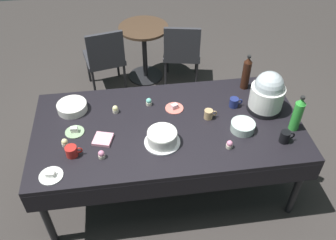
% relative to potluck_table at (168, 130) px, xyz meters
% --- Properties ---
extents(ground, '(9.00, 9.00, 0.00)m').
position_rel_potluck_table_xyz_m(ground, '(0.00, 0.00, -0.69)').
color(ground, '#383330').
extents(potluck_table, '(2.20, 1.10, 0.75)m').
position_rel_potluck_table_xyz_m(potluck_table, '(0.00, 0.00, 0.00)').
color(potluck_table, black).
rests_on(potluck_table, ground).
extents(frosted_layer_cake, '(0.28, 0.28, 0.11)m').
position_rel_potluck_table_xyz_m(frosted_layer_cake, '(-0.07, -0.20, 0.12)').
color(frosted_layer_cake, silver).
rests_on(frosted_layer_cake, potluck_table).
extents(slow_cooker, '(0.29, 0.29, 0.37)m').
position_rel_potluck_table_xyz_m(slow_cooker, '(0.85, 0.08, 0.23)').
color(slow_cooker, black).
rests_on(slow_cooker, potluck_table).
extents(glass_salad_bowl, '(0.19, 0.19, 0.07)m').
position_rel_potluck_table_xyz_m(glass_salad_bowl, '(0.59, -0.14, 0.10)').
color(glass_salad_bowl, '#B2C6BC').
rests_on(glass_salad_bowl, potluck_table).
extents(ceramic_snack_bowl, '(0.25, 0.25, 0.07)m').
position_rel_potluck_table_xyz_m(ceramic_snack_bowl, '(-0.79, 0.29, 0.10)').
color(ceramic_snack_bowl, silver).
rests_on(ceramic_snack_bowl, potluck_table).
extents(dessert_plate_coral, '(0.16, 0.16, 0.05)m').
position_rel_potluck_table_xyz_m(dessert_plate_coral, '(0.08, 0.19, 0.07)').
color(dessert_plate_coral, '#E07266').
rests_on(dessert_plate_coral, potluck_table).
extents(dessert_plate_sage, '(0.15, 0.15, 0.05)m').
position_rel_potluck_table_xyz_m(dessert_plate_sage, '(-0.75, 0.01, 0.07)').
color(dessert_plate_sage, '#8CA87F').
rests_on(dessert_plate_sage, potluck_table).
extents(dessert_plate_white, '(0.17, 0.17, 0.04)m').
position_rel_potluck_table_xyz_m(dessert_plate_white, '(-0.90, -0.42, 0.07)').
color(dessert_plate_white, white).
rests_on(dessert_plate_white, potluck_table).
extents(cupcake_vanilla, '(0.05, 0.05, 0.07)m').
position_rel_potluck_table_xyz_m(cupcake_vanilla, '(-0.54, -0.29, 0.09)').
color(cupcake_vanilla, beige).
rests_on(cupcake_vanilla, potluck_table).
extents(cupcake_rose, '(0.05, 0.05, 0.07)m').
position_rel_potluck_table_xyz_m(cupcake_rose, '(-0.82, -0.13, 0.09)').
color(cupcake_rose, beige).
rests_on(cupcake_rose, potluck_table).
extents(cupcake_mint, '(0.05, 0.05, 0.07)m').
position_rel_potluck_table_xyz_m(cupcake_mint, '(-0.13, 0.28, 0.09)').
color(cupcake_mint, beige).
rests_on(cupcake_mint, potluck_table).
extents(cupcake_cocoa, '(0.05, 0.05, 0.07)m').
position_rel_potluck_table_xyz_m(cupcake_cocoa, '(0.43, -0.32, 0.09)').
color(cupcake_cocoa, beige).
rests_on(cupcake_cocoa, potluck_table).
extents(cupcake_lemon, '(0.05, 0.05, 0.07)m').
position_rel_potluck_table_xyz_m(cupcake_lemon, '(-0.42, 0.22, 0.09)').
color(cupcake_lemon, beige).
rests_on(cupcake_lemon, potluck_table).
extents(soda_bottle_lime_soda, '(0.08, 0.08, 0.33)m').
position_rel_potluck_table_xyz_m(soda_bottle_lime_soda, '(1.00, -0.18, 0.21)').
color(soda_bottle_lime_soda, green).
rests_on(soda_bottle_lime_soda, potluck_table).
extents(soda_bottle_cola, '(0.07, 0.07, 0.34)m').
position_rel_potluck_table_xyz_m(soda_bottle_cola, '(0.77, 0.41, 0.22)').
color(soda_bottle_cola, '#33190F').
rests_on(soda_bottle_cola, potluck_table).
extents(coffee_mug_black, '(0.12, 0.08, 0.10)m').
position_rel_potluck_table_xyz_m(coffee_mug_black, '(0.87, -0.32, 0.11)').
color(coffee_mug_black, black).
rests_on(coffee_mug_black, potluck_table).
extents(coffee_mug_tan, '(0.11, 0.07, 0.08)m').
position_rel_potluck_table_xyz_m(coffee_mug_tan, '(0.35, 0.04, 0.10)').
color(coffee_mug_tan, tan).
rests_on(coffee_mug_tan, potluck_table).
extents(coffee_mug_red, '(0.13, 0.09, 0.08)m').
position_rel_potluck_table_xyz_m(coffee_mug_red, '(-0.76, -0.24, 0.10)').
color(coffee_mug_red, '#B2231E').
rests_on(coffee_mug_red, potluck_table).
extents(coffee_mug_navy, '(0.12, 0.08, 0.08)m').
position_rel_potluck_table_xyz_m(coffee_mug_navy, '(0.60, 0.15, 0.10)').
color(coffee_mug_navy, navy).
rests_on(coffee_mug_navy, potluck_table).
extents(paper_napkin_stack, '(0.17, 0.17, 0.02)m').
position_rel_potluck_table_xyz_m(paper_napkin_stack, '(-0.53, -0.11, 0.07)').
color(paper_napkin_stack, pink).
rests_on(paper_napkin_stack, potluck_table).
extents(maroon_chair_left, '(0.52, 0.52, 0.85)m').
position_rel_potluck_table_xyz_m(maroon_chair_left, '(-0.53, 1.55, -0.20)').
color(maroon_chair_left, '#333338').
rests_on(maroon_chair_left, ground).
extents(maroon_chair_right, '(0.52, 0.52, 0.85)m').
position_rel_potluck_table_xyz_m(maroon_chair_right, '(0.39, 1.55, -0.20)').
color(maroon_chair_right, '#333338').
rests_on(maroon_chair_right, ground).
extents(round_cafe_table, '(0.60, 0.60, 0.72)m').
position_rel_potluck_table_xyz_m(round_cafe_table, '(-0.05, 1.77, -0.19)').
color(round_cafe_table, '#473323').
rests_on(round_cafe_table, ground).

